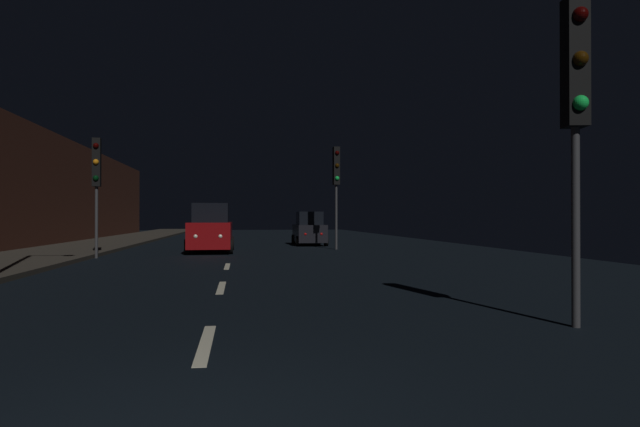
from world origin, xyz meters
TOP-DOWN VIEW (x-y plane):
  - ground at (0.00, 24.50)m, footprint 27.34×84.00m
  - sidewalk_left at (-7.47, 24.50)m, footprint 4.40×84.00m
  - lane_centerline at (0.00, 8.49)m, footprint 0.16×13.13m
  - traffic_light_far_left at (-5.17, 18.26)m, footprint 0.34×0.47m
  - traffic_light_near_right at (5.27, 3.26)m, footprint 0.36×0.48m
  - traffic_light_far_right at (5.17, 22.68)m, footprint 0.33×0.47m
  - streetlamp_overhead at (-4.95, 9.17)m, footprint 1.70×0.44m
  - car_approaching_headlights at (-0.93, 21.51)m, footprint 2.06×4.46m
  - car_parked_right_far at (4.37, 27.18)m, footprint 1.77×3.84m

SIDE VIEW (x-z plane):
  - ground at x=0.00m, z-range -0.02..0.00m
  - lane_centerline at x=0.00m, z-range 0.00..0.01m
  - sidewalk_left at x=-7.47m, z-range 0.00..0.15m
  - car_parked_right_far at x=4.37m, z-range -0.08..1.85m
  - car_approaching_headlights at x=-0.93m, z-range -0.10..2.15m
  - traffic_light_far_left at x=-5.17m, z-range 1.05..5.77m
  - traffic_light_near_right at x=5.27m, z-range 1.09..5.91m
  - traffic_light_far_right at x=5.17m, z-range 1.19..6.33m
  - streetlamp_overhead at x=-4.95m, z-range 1.23..9.34m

